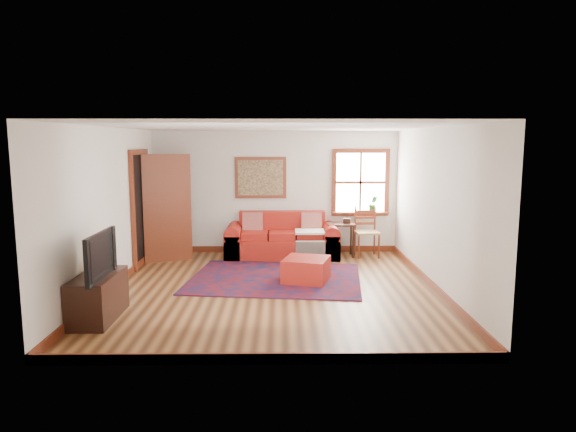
{
  "coord_description": "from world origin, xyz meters",
  "views": [
    {
      "loc": [
        0.14,
        -7.77,
        2.28
      ],
      "look_at": [
        0.24,
        0.6,
        1.06
      ],
      "focal_mm": 32.0,
      "sensor_mm": 36.0,
      "label": 1
    }
  ],
  "objects_px": {
    "red_leather_sofa": "(282,242)",
    "side_table": "(341,229)",
    "red_ottoman": "(306,270)",
    "ladder_back_chair": "(366,230)",
    "media_cabinet": "(98,297)"
  },
  "relations": [
    {
      "from": "red_leather_sofa",
      "to": "side_table",
      "type": "distance_m",
      "value": 1.2
    },
    {
      "from": "red_leather_sofa",
      "to": "media_cabinet",
      "type": "xyz_separation_m",
      "value": [
        -2.39,
        -3.65,
        0.0
      ]
    },
    {
      "from": "red_leather_sofa",
      "to": "ladder_back_chair",
      "type": "xyz_separation_m",
      "value": [
        1.68,
        -0.0,
        0.24
      ]
    },
    {
      "from": "side_table",
      "to": "ladder_back_chair",
      "type": "height_order",
      "value": "ladder_back_chair"
    },
    {
      "from": "red_leather_sofa",
      "to": "red_ottoman",
      "type": "height_order",
      "value": "red_leather_sofa"
    },
    {
      "from": "ladder_back_chair",
      "to": "side_table",
      "type": "bearing_deg",
      "value": 178.78
    },
    {
      "from": "red_leather_sofa",
      "to": "media_cabinet",
      "type": "relative_size",
      "value": 2.1
    },
    {
      "from": "red_leather_sofa",
      "to": "side_table",
      "type": "bearing_deg",
      "value": 0.29
    },
    {
      "from": "red_leather_sofa",
      "to": "ladder_back_chair",
      "type": "distance_m",
      "value": 1.7
    },
    {
      "from": "red_ottoman",
      "to": "media_cabinet",
      "type": "bearing_deg",
      "value": -131.81
    },
    {
      "from": "red_ottoman",
      "to": "side_table",
      "type": "bearing_deg",
      "value": 83.64
    },
    {
      "from": "red_ottoman",
      "to": "ladder_back_chair",
      "type": "relative_size",
      "value": 0.7
    },
    {
      "from": "side_table",
      "to": "red_ottoman",
      "type": "bearing_deg",
      "value": -112.37
    },
    {
      "from": "media_cabinet",
      "to": "ladder_back_chair",
      "type": "bearing_deg",
      "value": 41.84
    },
    {
      "from": "red_leather_sofa",
      "to": "media_cabinet",
      "type": "height_order",
      "value": "red_leather_sofa"
    }
  ]
}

